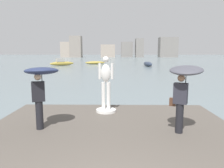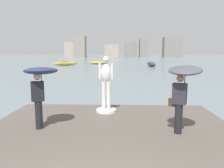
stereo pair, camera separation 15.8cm
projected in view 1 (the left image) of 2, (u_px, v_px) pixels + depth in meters
name	position (u px, v px, depth m)	size (l,w,h in m)	color
ground_plane	(115.00, 66.00, 42.30)	(400.00, 400.00, 0.00)	slate
statue_white_figure	(106.00, 89.00, 8.56)	(0.79, 0.79, 2.20)	white
onlooker_left	(41.00, 80.00, 6.58)	(1.28, 1.29, 1.95)	black
onlooker_right	(184.00, 83.00, 6.22)	(1.26, 1.27, 2.02)	black
boat_near	(95.00, 63.00, 50.70)	(4.72, 2.12, 0.66)	#B2993D
boat_mid	(148.00, 64.00, 43.03)	(1.59, 5.61, 0.89)	#2D384C
boat_rightward	(62.00, 63.00, 45.32)	(4.80, 3.84, 1.53)	#B2993D
distant_skyline	(122.00, 48.00, 118.52)	(62.29, 11.30, 11.21)	#A89989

